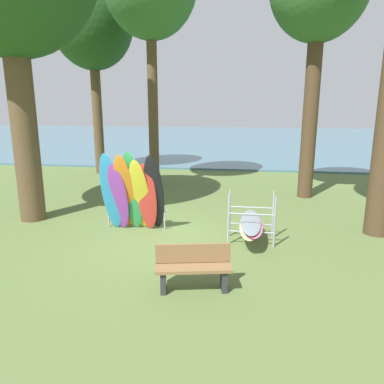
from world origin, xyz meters
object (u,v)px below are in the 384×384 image
at_px(tree_far_left_back, 92,23).
at_px(board_storage_rack, 251,223).
at_px(leaning_board_pile, 132,194).
at_px(park_bench, 193,267).

distance_m(tree_far_left_back, board_storage_rack, 13.07).
bearing_deg(leaning_board_pile, park_bench, -54.69).
height_order(leaning_board_pile, board_storage_rack, leaning_board_pile).
distance_m(leaning_board_pile, park_bench, 3.64).
relative_size(leaning_board_pile, board_storage_rack, 1.06).
distance_m(board_storage_rack, park_bench, 2.85).
bearing_deg(park_bench, tree_far_left_back, 119.76).
relative_size(board_storage_rack, park_bench, 1.45).
distance_m(tree_far_left_back, park_bench, 14.43).
bearing_deg(tree_far_left_back, board_storage_rack, -48.80).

